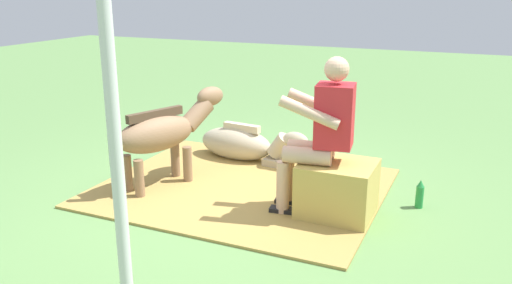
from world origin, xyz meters
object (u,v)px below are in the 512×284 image
Objects in this scene: soda_bottle at (420,194)px; person_seated at (320,130)px; pony_lying at (243,144)px; hay_bale at (337,190)px; tent_pole_left at (117,160)px; pony_standing at (164,132)px.

person_seated is at bearing 31.83° from soda_bottle.
pony_lying is 2.05m from soda_bottle.
person_seated is (0.16, 0.02, 0.51)m from hay_bale.
soda_bottle is at bearing -148.17° from person_seated.
soda_bottle is 3.16m from tent_pole_left.
soda_bottle is 0.11× the size of tent_pole_left.
tent_pole_left reaches higher than hay_bale.
pony_standing is at bearing 10.91° from soda_bottle.
tent_pole_left is (-1.35, 2.35, 0.64)m from pony_standing.
person_seated is 1.57m from pony_standing.
soda_bottle is (-0.79, -0.49, -0.63)m from person_seated.
person_seated is at bearing 5.51° from hay_bale.
pony_lying is 5.21× the size of soda_bottle.
person_seated reaches higher than pony_lying.
tent_pole_left is (0.37, 2.33, 0.94)m from hay_bale.
person_seated is 0.57× the size of tent_pole_left.
pony_standing reaches higher than pony_lying.
pony_lying is at bearing -110.41° from pony_standing.
soda_bottle is (-0.62, -0.47, -0.12)m from hay_bale.
hay_bale is 0.79m from soda_bottle.
hay_bale is 0.47× the size of pony_standing.
pony_standing is 1.12m from pony_lying.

